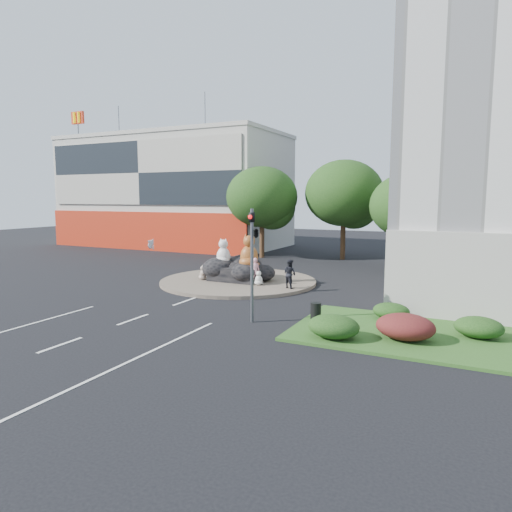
% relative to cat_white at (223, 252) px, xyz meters
% --- Properties ---
extents(ground, '(120.00, 120.00, 0.00)m').
position_rel_cat_white_xyz_m(ground, '(0.96, -9.77, -1.99)').
color(ground, black).
rests_on(ground, ground).
extents(roundabout_island, '(10.00, 10.00, 0.20)m').
position_rel_cat_white_xyz_m(roundabout_island, '(0.96, 0.23, -1.89)').
color(roundabout_island, brown).
rests_on(roundabout_island, ground).
extents(rock_plinth, '(3.20, 2.60, 0.90)m').
position_rel_cat_white_xyz_m(rock_plinth, '(0.96, 0.23, -1.34)').
color(rock_plinth, black).
rests_on(rock_plinth, roundabout_island).
extents(shophouse_block, '(25.20, 12.30, 17.40)m').
position_rel_cat_white_xyz_m(shophouse_block, '(-17.04, 18.14, 4.20)').
color(shophouse_block, '#B8B5A6').
rests_on(shophouse_block, ground).
extents(grass_verge, '(10.00, 6.00, 0.12)m').
position_rel_cat_white_xyz_m(grass_verge, '(12.96, -6.77, -1.93)').
color(grass_verge, '#2C511B').
rests_on(grass_verge, ground).
extents(tree_left, '(6.46, 6.46, 8.27)m').
position_rel_cat_white_xyz_m(tree_left, '(-2.97, 12.29, 3.26)').
color(tree_left, '#382314').
rests_on(tree_left, ground).
extents(tree_mid, '(6.84, 6.84, 8.76)m').
position_rel_cat_white_xyz_m(tree_mid, '(4.03, 14.29, 3.57)').
color(tree_mid, '#382314').
rests_on(tree_mid, ground).
extents(tree_right, '(5.70, 5.70, 7.30)m').
position_rel_cat_white_xyz_m(tree_right, '(10.03, 10.29, 2.64)').
color(tree_right, '#382314').
rests_on(tree_right, ground).
extents(hedge_near_green, '(2.00, 1.60, 0.90)m').
position_rel_cat_white_xyz_m(hedge_near_green, '(9.96, -8.77, -1.42)').
color(hedge_near_green, '#153611').
rests_on(hedge_near_green, grass_verge).
extents(hedge_red, '(2.20, 1.76, 0.99)m').
position_rel_cat_white_xyz_m(hedge_red, '(12.46, -7.77, -1.37)').
color(hedge_red, '#4F151A').
rests_on(hedge_red, grass_verge).
extents(hedge_mid_green, '(1.80, 1.44, 0.81)m').
position_rel_cat_white_xyz_m(hedge_mid_green, '(14.96, -6.27, -1.46)').
color(hedge_mid_green, '#153611').
rests_on(hedge_mid_green, grass_verge).
extents(hedge_back_green, '(1.60, 1.28, 0.72)m').
position_rel_cat_white_xyz_m(hedge_back_green, '(11.46, -4.97, -1.51)').
color(hedge_back_green, '#153611').
rests_on(hedge_back_green, grass_verge).
extents(traffic_light, '(0.44, 1.24, 5.00)m').
position_rel_cat_white_xyz_m(traffic_light, '(6.06, -7.78, 1.63)').
color(traffic_light, '#595B60').
rests_on(traffic_light, ground).
extents(street_lamp, '(2.34, 0.22, 8.06)m').
position_rel_cat_white_xyz_m(street_lamp, '(13.78, -1.77, 2.57)').
color(street_lamp, '#595B60').
rests_on(street_lamp, ground).
extents(cat_white, '(1.07, 0.93, 1.78)m').
position_rel_cat_white_xyz_m(cat_white, '(0.00, 0.00, 0.00)').
color(cat_white, silver).
rests_on(cat_white, rock_plinth).
extents(cat_tabby, '(1.65, 1.57, 2.15)m').
position_rel_cat_white_xyz_m(cat_tabby, '(1.99, -0.22, 0.19)').
color(cat_tabby, '#B97F26').
rests_on(cat_tabby, rock_plinth).
extents(kitten_calico, '(0.76, 0.76, 0.96)m').
position_rel_cat_white_xyz_m(kitten_calico, '(-1.13, -0.72, -1.31)').
color(kitten_calico, silver).
rests_on(kitten_calico, roundabout_island).
extents(kitten_white, '(0.69, 0.67, 0.89)m').
position_rel_cat_white_xyz_m(kitten_white, '(2.92, -0.80, -1.34)').
color(kitten_white, silver).
rests_on(kitten_white, roundabout_island).
extents(pedestrian_pink, '(0.72, 0.66, 1.65)m').
position_rel_cat_white_xyz_m(pedestrian_pink, '(2.64, -0.75, -0.96)').
color(pedestrian_pink, pink).
rests_on(pedestrian_pink, roundabout_island).
extents(pedestrian_dark, '(1.02, 0.92, 1.70)m').
position_rel_cat_white_xyz_m(pedestrian_dark, '(4.96, -0.85, -0.94)').
color(pedestrian_dark, black).
rests_on(pedestrian_dark, roundabout_island).
extents(parked_car, '(4.64, 1.91, 1.49)m').
position_rel_cat_white_xyz_m(parked_car, '(-13.84, 12.91, -1.24)').
color(parked_car, '#AAACB2').
rests_on(parked_car, ground).
extents(litter_bin, '(0.61, 0.61, 0.74)m').
position_rel_cat_white_xyz_m(litter_bin, '(8.46, -6.46, -1.50)').
color(litter_bin, black).
rests_on(litter_bin, grass_verge).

